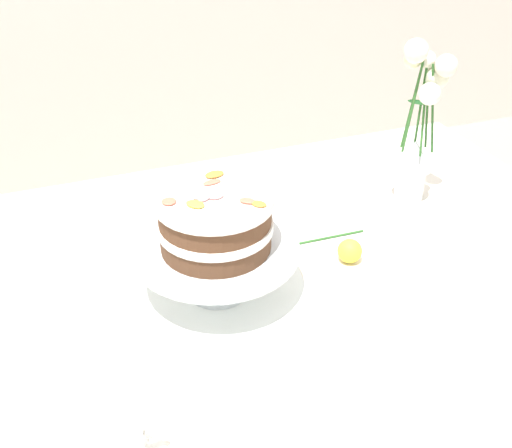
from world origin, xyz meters
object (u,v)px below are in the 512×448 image
flower_vase (419,128)px  fallen_rose (349,250)px  cake_stand (217,254)px  layer_cake (215,221)px  dining_table (284,313)px

flower_vase → fallen_rose: size_ratio=2.43×
cake_stand → fallen_rose: cake_stand is taller
cake_stand → fallen_rose: bearing=0.9°
layer_cake → dining_table: bearing=-0.2°
cake_stand → flower_vase: size_ratio=0.79×
cake_stand → flower_vase: (0.51, 0.17, 0.09)m
flower_vase → cake_stand: bearing=-161.5°
cake_stand → fallen_rose: 0.27m
fallen_rose → layer_cake: bearing=-179.1°
dining_table → flower_vase: flower_vase is taller
dining_table → flower_vase: bearing=24.3°
dining_table → fallen_rose: 0.18m
dining_table → fallen_rose: bearing=1.9°
layer_cake → flower_vase: size_ratio=0.55×
cake_stand → layer_cake: bearing=158.6°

